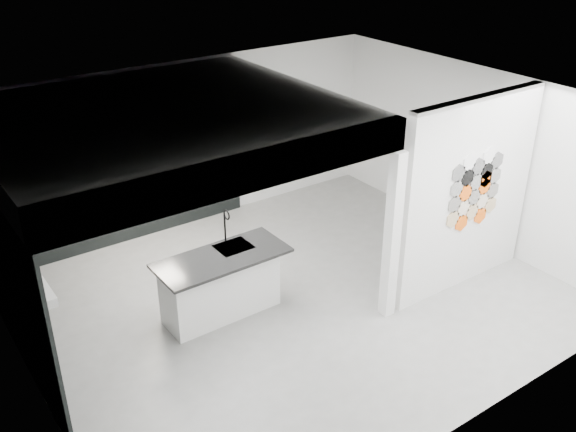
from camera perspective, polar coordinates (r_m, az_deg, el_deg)
The scene contains 17 objects.
floor at distance 9.13m, azimuth 0.58°, elevation -7.35°, with size 7.00×6.00×0.01m, color gray.
partition_panel at distance 9.19m, azimuth 15.71°, elevation 1.84°, with size 2.45×0.15×2.80m, color silver.
bay_clad_back at distance 10.40m, azimuth -14.97°, elevation 3.54°, with size 4.40×0.04×2.35m, color black.
bay_clad_left at distance 8.20m, azimuth -23.96°, elevation -4.51°, with size 0.04×4.00×2.35m, color black.
bulkhead at distance 8.20m, azimuth -10.99°, elevation 8.03°, with size 4.40×4.00×0.40m, color silver.
corner_column at distance 8.33m, azimuth 9.24°, elevation -1.85°, with size 0.16×0.16×2.35m, color silver.
fascia_beam at distance 6.60m, azimuth -3.85°, elevation 3.82°, with size 4.40×0.16×0.40m, color silver.
wall_basin at distance 8.23m, azimuth -21.68°, elevation -6.63°, with size 0.40×0.60×0.12m, color silver.
display_shelf at distance 10.29m, azimuth -14.32°, elevation 4.13°, with size 3.00×0.15×0.04m, color black.
kitchen_island at distance 8.62m, azimuth -6.01°, elevation -5.97°, with size 1.76×0.79×1.41m.
stockpot at distance 9.91m, azimuth -21.59°, elevation 2.80°, with size 0.21×0.21×0.17m, color black.
kettle at distance 10.63m, azimuth -9.19°, elevation 5.94°, with size 0.19×0.19×0.16m, color black.
glass_bowl at distance 10.77m, azimuth -7.71°, elevation 6.17°, with size 0.15×0.15×0.11m, color gray.
glass_vase at distance 10.76m, azimuth -7.71°, elevation 6.23°, with size 0.10×0.10×0.14m, color gray.
bottle_dark at distance 10.08m, azimuth -17.47°, elevation 3.90°, with size 0.07×0.07×0.18m, color black.
utensil_cup at distance 10.09m, azimuth -17.53°, elevation 3.67°, with size 0.08×0.08×0.10m, color black.
hex_tile_cluster at distance 9.12m, azimuth 16.33°, elevation 2.30°, with size 1.04×0.02×1.16m.
Camera 1 is at (-4.43, -6.13, 5.11)m, focal length 40.00 mm.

